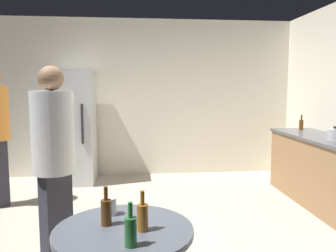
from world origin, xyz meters
name	(u,v)px	position (x,y,z in m)	size (l,w,h in m)	color
ground_plane	(152,243)	(0.00, 0.00, -0.05)	(5.20, 5.20, 0.10)	#B2A893
wall_back	(143,98)	(0.00, 2.63, 1.35)	(5.32, 0.06, 2.70)	silver
refrigerator	(72,127)	(-1.15, 2.20, 0.90)	(0.70, 0.68, 1.80)	silver
kitchen_counter	(324,171)	(2.28, 0.77, 0.45)	(0.64, 2.02, 0.90)	olive
kettle	(335,135)	(2.23, 0.50, 0.97)	(0.24, 0.17, 0.18)	#B2B2B7
beer_bottle_on_counter	(301,124)	(2.32, 1.51, 0.98)	(0.06, 0.06, 0.23)	#593314
foreground_table	(124,246)	(-0.23, -1.45, 0.63)	(0.80, 0.80, 0.73)	#4C515B
beer_bottle_amber	(143,216)	(-0.12, -1.49, 0.82)	(0.06, 0.06, 0.23)	#8C5919
beer_bottle_brown	(106,211)	(-0.33, -1.39, 0.82)	(0.06, 0.06, 0.23)	#593314
beer_bottle_green	(131,230)	(-0.19, -1.67, 0.82)	(0.06, 0.06, 0.23)	#26662D
plastic_cup_white	(110,206)	(-0.32, -1.23, 0.79)	(0.08, 0.08, 0.11)	white
person_in_white_shirt	(54,154)	(-0.82, -0.53, 1.00)	(0.48, 0.48, 1.71)	#2D2D38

